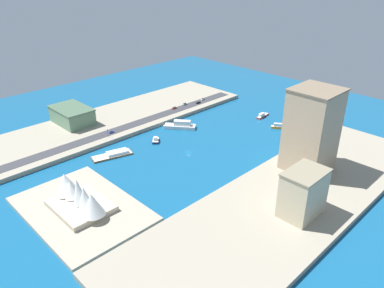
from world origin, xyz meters
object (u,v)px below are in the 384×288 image
Objects in this scene: office_block_beige at (303,193)px; pickup_red at (174,108)px; ferry_white_commuter at (180,125)px; hatchback_blue at (111,132)px; opera_landmark at (79,196)px; patrol_launch_navy at (156,140)px; barge_flat_brown at (114,154)px; traffic_light_waterfront at (108,132)px; terminal_long_green at (72,115)px; apartment_midrise_tan at (312,130)px; sedan_silver at (185,104)px; tugboat_red at (262,116)px; suv_black at (198,102)px; van_white at (203,99)px; water_taxi_orange at (279,126)px.

pickup_red is (165.79, -58.05, -12.17)m from office_block_beige.
hatchback_blue is (26.14, 50.47, 1.61)m from ferry_white_commuter.
opera_landmark is (-75.69, 139.18, 5.11)m from pickup_red.
hatchback_blue is at bearing 62.62° from ferry_white_commuter.
patrol_launch_navy is 36.38m from barge_flat_brown.
pickup_red is at bearing -85.87° from hatchback_blue.
ferry_white_commuter is 140.04m from office_block_beige.
terminal_long_green is at bearing 6.46° from traffic_light_waterfront.
opera_landmark is at bearing 118.54° from pickup_red.
apartment_midrise_tan reaches higher than sedan_silver.
office_block_beige is at bearing 160.70° from pickup_red.
hatchback_blue is (136.83, 61.14, -26.07)m from apartment_midrise_tan.
tugboat_red is 3.32× the size of pickup_red.
hatchback_blue reaches higher than pickup_red.
suv_black is 1.21× the size of van_white.
barge_flat_brown is at bearing 77.43° from tugboat_red.
water_taxi_orange is at bearing -120.22° from patrol_launch_navy.
ferry_white_commuter is at bearing 45.19° from water_taxi_orange.
terminal_long_green is 5.83× the size of traffic_light_waterfront.
terminal_long_green reaches higher than ferry_white_commuter.
traffic_light_waterfront reaches higher than sedan_silver.
water_taxi_orange is at bearing -134.81° from ferry_white_commuter.
terminal_long_green is (69.57, -5.94, 8.74)m from barge_flat_brown.
van_white reaches higher than tugboat_red.
office_block_beige is (-76.21, 95.28, 14.51)m from water_taxi_orange.
van_white reaches higher than pickup_red.
office_block_beige reaches higher than suv_black.
traffic_light_waterfront is (-9.96, 78.03, 3.43)m from pickup_red.
water_taxi_orange is 87.82m from van_white.
opera_landmark is at bearing 116.51° from sedan_silver.
terminal_long_green is (125.00, 120.39, 8.23)m from water_taxi_orange.
ferry_white_commuter is 5.61× the size of hatchback_blue.
terminal_long_green is at bearing -26.76° from opera_landmark.
van_white is 114.44m from traffic_light_waterfront.
opera_landmark is (90.11, 81.13, -7.05)m from office_block_beige.
water_taxi_orange is 2.55× the size of suv_black.
traffic_light_waterfront is (-10.62, 91.87, 3.38)m from sedan_silver.
traffic_light_waterfront is (24.20, -11.08, 6.29)m from barge_flat_brown.
patrol_launch_navy is 0.23× the size of opera_landmark.
patrol_launch_navy is 95.72m from van_white.
sedan_silver is 13.86m from pickup_red.
barge_flat_brown is at bearing 13.28° from office_block_beige.
van_white reaches higher than barge_flat_brown.
tugboat_red is at bearing -46.41° from office_block_beige.
opera_landmark is at bearing 93.34° from tugboat_red.
ferry_white_commuter is 54.44m from suv_black.
water_taxi_orange is at bearing -113.69° from barge_flat_brown.
suv_black is 0.80× the size of traffic_light_waterfront.
terminal_long_green is at bearing -4.88° from barge_flat_brown.
traffic_light_waterfront reaches higher than van_white.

